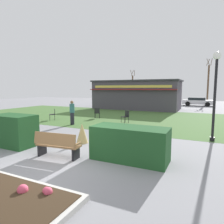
# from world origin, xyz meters

# --- Properties ---
(ground_plane) EXTENTS (80.00, 80.00, 0.00)m
(ground_plane) POSITION_xyz_m (0.00, 0.00, 0.00)
(ground_plane) COLOR gray
(lawn_patch) EXTENTS (36.00, 12.00, 0.01)m
(lawn_patch) POSITION_xyz_m (0.00, 11.13, 0.00)
(lawn_patch) COLOR #446B33
(lawn_patch) RESTS_ON ground_plane
(park_bench) EXTENTS (1.74, 0.69, 0.95)m
(park_bench) POSITION_xyz_m (-0.53, 0.39, 0.48)
(park_bench) COLOR olive
(park_bench) RESTS_ON ground_plane
(hedge_left) EXTENTS (1.93, 1.10, 1.38)m
(hedge_left) POSITION_xyz_m (-3.29, 0.77, 0.69)
(hedge_left) COLOR #1E4C23
(hedge_left) RESTS_ON ground_plane
(hedge_right) EXTENTS (2.67, 1.10, 1.19)m
(hedge_right) POSITION_xyz_m (1.94, 1.30, 0.60)
(hedge_right) COLOR #1E4C23
(hedge_right) RESTS_ON ground_plane
(ornamental_grass_behind_left) EXTENTS (0.78, 0.78, 1.04)m
(ornamental_grass_behind_left) POSITION_xyz_m (1.20, 2.04, 0.52)
(ornamental_grass_behind_left) COLOR tan
(ornamental_grass_behind_left) RESTS_ON ground_plane
(ornamental_grass_behind_right) EXTENTS (0.55, 0.55, 0.92)m
(ornamental_grass_behind_right) POSITION_xyz_m (-0.84, 2.45, 0.46)
(ornamental_grass_behind_right) COLOR tan
(ornamental_grass_behind_right) RESTS_ON ground_plane
(lamppost_mid) EXTENTS (0.36, 0.36, 4.21)m
(lamppost_mid) POSITION_xyz_m (4.63, 5.41, 2.65)
(lamppost_mid) COLOR black
(lamppost_mid) RESTS_ON ground_plane
(trash_bin) EXTENTS (0.52, 0.52, 0.94)m
(trash_bin) POSITION_xyz_m (-3.42, 1.30, 0.47)
(trash_bin) COLOR #2D4233
(trash_bin) RESTS_ON ground_plane
(food_kiosk) EXTENTS (10.51, 4.94, 3.51)m
(food_kiosk) POSITION_xyz_m (-3.62, 18.53, 1.76)
(food_kiosk) COLOR #47424C
(food_kiosk) RESTS_ON ground_plane
(cafe_chair_west) EXTENTS (0.62, 0.62, 0.89)m
(cafe_chair_west) POSITION_xyz_m (-6.80, 7.17, 0.53)
(cafe_chair_west) COLOR black
(cafe_chair_west) RESTS_ON ground_plane
(cafe_chair_east) EXTENTS (0.58, 0.58, 0.89)m
(cafe_chair_east) POSITION_xyz_m (-4.03, 9.42, 0.53)
(cafe_chair_east) COLOR black
(cafe_chair_east) RESTS_ON ground_plane
(cafe_chair_center) EXTENTS (0.60, 0.60, 0.89)m
(cafe_chair_center) POSITION_xyz_m (-1.04, 8.47, 0.53)
(cafe_chair_center) COLOR black
(cafe_chair_center) RESTS_ON ground_plane
(person_strolling) EXTENTS (0.34, 0.34, 1.69)m
(person_strolling) POSITION_xyz_m (-4.12, 6.09, 0.86)
(person_strolling) COLOR #23232D
(person_strolling) RESTS_ON ground_plane
(parked_car_west_slot) EXTENTS (4.22, 2.09, 1.20)m
(parked_car_west_slot) POSITION_xyz_m (-2.06, 26.54, 0.64)
(parked_car_west_slot) COLOR #2D6638
(parked_car_west_slot) RESTS_ON ground_plane
(parked_car_center_slot) EXTENTS (4.24, 2.13, 1.20)m
(parked_car_center_slot) POSITION_xyz_m (3.08, 26.54, 0.64)
(parked_car_center_slot) COLOR silver
(parked_car_center_slot) RESTS_ON ground_plane
(tree_left_bg) EXTENTS (0.91, 0.96, 6.14)m
(tree_left_bg) POSITION_xyz_m (-9.23, 32.72, 2.71)
(tree_left_bg) COLOR brown
(tree_left_bg) RESTS_ON ground_plane
(tree_right_bg) EXTENTS (0.91, 0.96, 7.47)m
(tree_right_bg) POSITION_xyz_m (4.36, 32.27, 3.37)
(tree_right_bg) COLOR brown
(tree_right_bg) RESTS_ON ground_plane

